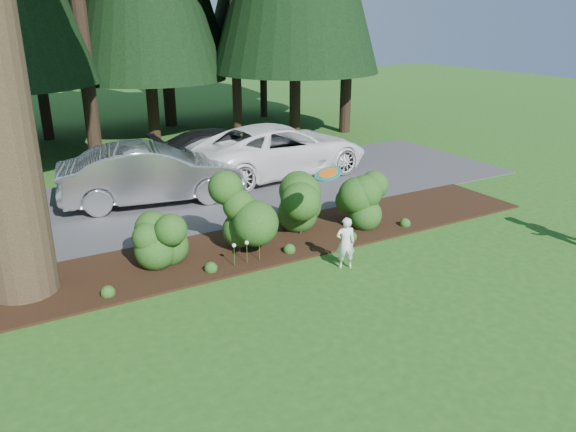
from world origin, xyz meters
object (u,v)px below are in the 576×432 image
at_px(car_silver_wagon, 152,174).
at_px(car_dark_suv, 222,150).
at_px(child, 346,243).
at_px(car_white_suv, 280,149).
at_px(frisbee, 328,174).

xyz_separation_m(car_silver_wagon, car_dark_suv, (3.16, 2.24, -0.13)).
relative_size(car_dark_suv, child, 4.25).
xyz_separation_m(car_white_suv, frisbee, (-2.78, -6.94, 1.22)).
relative_size(car_silver_wagon, child, 4.46).
relative_size(child, frisbee, 2.02).
distance_m(car_dark_suv, child, 8.62).
xyz_separation_m(car_silver_wagon, frisbee, (1.83, -6.16, 1.23)).
xyz_separation_m(car_white_suv, car_dark_suv, (-1.45, 1.46, -0.14)).
height_order(car_silver_wagon, child, car_silver_wagon).
distance_m(car_silver_wagon, child, 6.71).
height_order(car_silver_wagon, frisbee, frisbee).
height_order(car_white_suv, car_dark_suv, car_white_suv).
relative_size(car_white_suv, child, 5.32).
height_order(child, frisbee, frisbee).
relative_size(car_white_suv, frisbee, 10.74).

